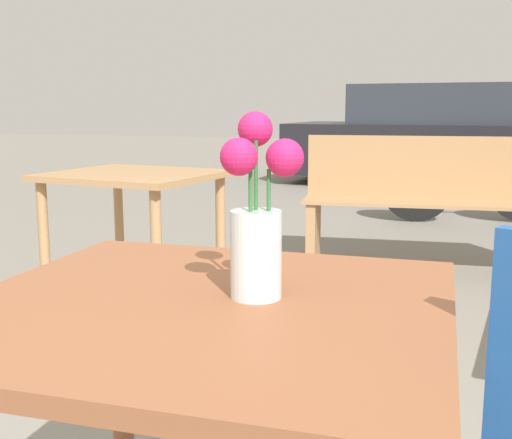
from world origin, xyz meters
TOP-DOWN VIEW (x-y plane):
  - table_front at (0.00, 0.00)m, footprint 0.84×0.82m
  - flower_vase at (0.08, 0.04)m, footprint 0.12×0.13m
  - bench_middle at (0.17, 3.24)m, footprint 1.66×0.55m
  - table_back at (-1.17, 1.82)m, footprint 0.85×0.79m
  - bicycle at (0.40, 5.13)m, footprint 1.57×0.59m
  - parked_car at (-0.10, 7.98)m, footprint 3.94×1.92m

SIDE VIEW (x-z plane):
  - bicycle at x=0.40m, z-range -0.04..0.73m
  - bench_middle at x=0.17m, z-range 0.04..0.89m
  - table_back at x=-1.17m, z-range 0.24..0.95m
  - table_front at x=0.00m, z-range 0.25..0.96m
  - parked_car at x=-0.10m, z-range -0.03..1.29m
  - flower_vase at x=0.08m, z-range 0.68..0.99m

